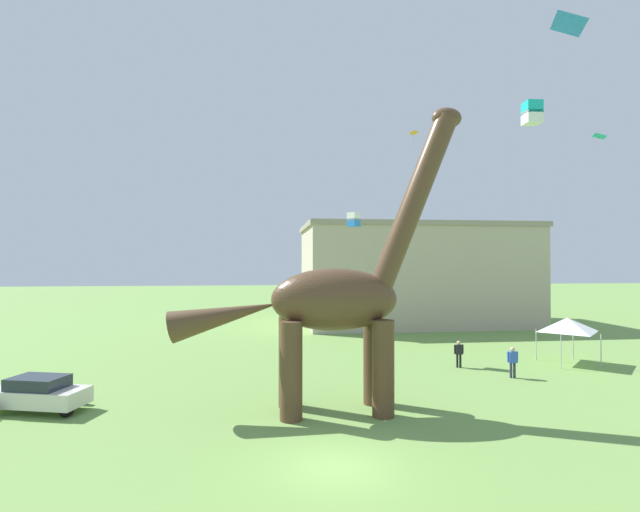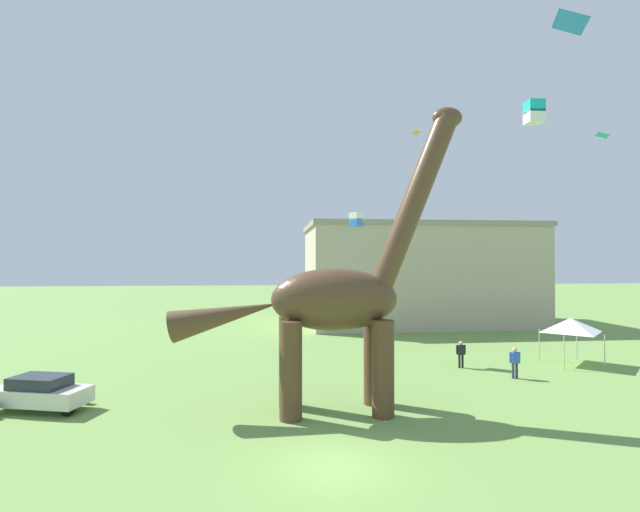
% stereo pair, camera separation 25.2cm
% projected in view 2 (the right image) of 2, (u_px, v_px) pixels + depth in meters
% --- Properties ---
extents(ground_plane, '(240.00, 240.00, 0.00)m').
position_uv_depth(ground_plane, '(334.00, 467.00, 15.20)').
color(ground_plane, '#6B9347').
extents(dinosaur_sculpture, '(13.17, 2.79, 13.76)m').
position_uv_depth(dinosaur_sculpture, '(333.00, 299.00, 20.91)').
color(dinosaur_sculpture, '#513823').
rests_on(dinosaur_sculpture, ground_plane).
extents(parked_sedan_left, '(4.52, 2.82, 1.55)m').
position_uv_depth(parked_sedan_left, '(40.00, 392.00, 21.01)').
color(parked_sedan_left, silver).
rests_on(parked_sedan_left, ground_plane).
extents(person_far_spectator, '(0.66, 0.29, 1.76)m').
position_uv_depth(person_far_spectator, '(515.00, 360.00, 26.79)').
color(person_far_spectator, '#2D3347').
rests_on(person_far_spectator, ground_plane).
extents(person_photographer, '(0.63, 0.28, 1.67)m').
position_uv_depth(person_photographer, '(461.00, 352.00, 29.48)').
color(person_photographer, black).
rests_on(person_photographer, ground_plane).
extents(festival_canopy_tent, '(3.15, 3.15, 3.00)m').
position_uv_depth(festival_canopy_tent, '(571.00, 325.00, 30.50)').
color(festival_canopy_tent, '#B2B2B7').
rests_on(festival_canopy_tent, ground_plane).
extents(kite_trailing, '(0.88, 0.85, 0.90)m').
position_uv_depth(kite_trailing, '(416.00, 133.00, 36.81)').
color(kite_trailing, orange).
extents(kite_mid_right, '(0.89, 0.89, 1.21)m').
position_uv_depth(kite_mid_right, '(534.00, 112.00, 25.27)').
color(kite_mid_right, '#19B2B7').
extents(kite_apex, '(0.84, 0.95, 0.22)m').
position_uv_depth(kite_apex, '(602.00, 135.00, 24.83)').
color(kite_apex, '#19B2B7').
extents(kite_drifting, '(1.82, 2.11, 0.56)m').
position_uv_depth(kite_drifting, '(570.00, 22.00, 20.91)').
color(kite_drifting, '#287AE5').
extents(kite_mid_left, '(0.98, 0.98, 0.99)m').
position_uv_depth(kite_mid_left, '(356.00, 219.00, 33.23)').
color(kite_mid_left, white).
extents(background_building_block, '(23.78, 13.85, 10.64)m').
position_uv_depth(background_building_block, '(416.00, 274.00, 51.04)').
color(background_building_block, '#B7A893').
rests_on(background_building_block, ground_plane).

